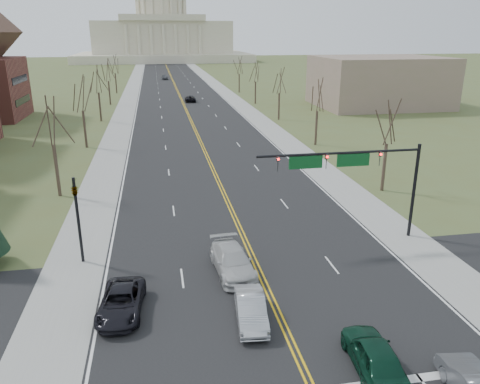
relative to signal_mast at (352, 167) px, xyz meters
name	(u,v)px	position (x,y,z in m)	size (l,w,h in m)	color
ground	(307,377)	(-7.45, -13.50, -5.76)	(600.00, 600.00, 0.00)	#4F562B
road	(178,91)	(-7.45, 96.50, -5.76)	(20.00, 380.00, 0.01)	black
cross_road	(274,305)	(-7.45, -7.50, -5.76)	(120.00, 14.00, 0.01)	black
sidewalk_left	(131,92)	(-19.45, 96.50, -5.75)	(4.00, 380.00, 0.03)	gray
sidewalk_right	(222,90)	(4.55, 96.50, -5.75)	(4.00, 380.00, 0.03)	gray
center_line	(178,91)	(-7.45, 96.50, -5.75)	(0.42, 380.00, 0.01)	gold
edge_line_left	(140,92)	(-17.25, 96.50, -5.75)	(0.15, 380.00, 0.01)	silver
edge_line_right	(214,90)	(2.35, 96.50, -5.75)	(0.15, 380.00, 0.01)	silver
stop_bar	(420,378)	(-2.45, -14.50, -5.75)	(9.50, 0.50, 0.01)	silver
capitol	(162,33)	(-7.45, 236.41, 8.44)	(90.00, 60.00, 50.00)	beige
signal_mast	(352,167)	(0.00, 0.00, 0.00)	(12.12, 0.44, 7.20)	black
signal_left	(77,211)	(-18.95, 0.00, -2.05)	(0.32, 0.36, 6.00)	black
tree_r_0	(388,125)	(8.05, 10.50, 0.79)	(3.74, 3.74, 8.50)	#382C21
tree_l_0	(51,124)	(-22.95, 14.50, 1.18)	(3.96, 3.96, 9.00)	#382C21
tree_r_1	(318,97)	(8.05, 30.50, 0.79)	(3.74, 3.74, 8.50)	#382C21
tree_l_1	(81,96)	(-22.95, 34.50, 1.18)	(3.96, 3.96, 9.00)	#382C21
tree_r_2	(280,82)	(8.05, 50.50, 0.79)	(3.74, 3.74, 8.50)	#382C21
tree_l_2	(97,81)	(-22.95, 54.50, 1.18)	(3.96, 3.96, 9.00)	#382C21
tree_r_3	(256,73)	(8.05, 70.50, 0.79)	(3.74, 3.74, 8.50)	#382C21
tree_l_3	(108,71)	(-22.95, 74.50, 1.18)	(3.96, 3.96, 9.00)	#382C21
tree_r_4	(239,66)	(8.05, 90.50, 0.79)	(3.74, 3.74, 8.50)	#382C21
tree_l_4	(114,65)	(-22.95, 94.50, 1.18)	(3.96, 3.96, 9.00)	#382C21
bldg_right_mass	(379,82)	(32.55, 62.50, -0.76)	(25.00, 20.00, 10.00)	#7B6B57
car_nb_inner_lead	(374,355)	(-4.30, -13.59, -4.93)	(1.93, 4.79, 1.63)	#0B3020
car_sb_inner_lead	(251,309)	(-9.08, -8.79, -5.03)	(1.52, 4.35, 1.43)	#A3A5AB
car_sb_outer_lead	(121,302)	(-15.98, -6.78, -5.06)	(2.29, 4.96, 1.38)	black
car_sb_inner_second	(232,261)	(-9.17, -3.29, -4.94)	(2.26, 5.56, 1.61)	#B3B3B3
car_far_nb	(190,98)	(-5.71, 76.00, -5.07)	(2.24, 4.86, 1.35)	black
car_far_sb	(165,77)	(-9.90, 128.80, -4.95)	(1.88, 4.68, 1.59)	#53565B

